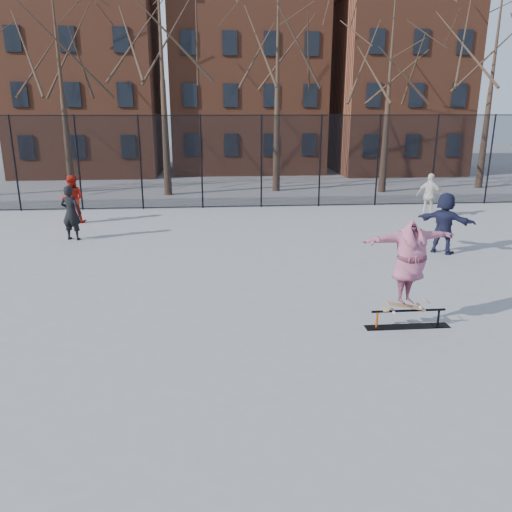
{
  "coord_description": "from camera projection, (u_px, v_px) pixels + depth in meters",
  "views": [
    {
      "loc": [
        -0.85,
        -8.91,
        4.25
      ],
      "look_at": [
        0.01,
        1.5,
        1.14
      ],
      "focal_mm": 35.0,
      "sensor_mm": 36.0,
      "label": 1
    }
  ],
  "objects": [
    {
      "name": "ground",
      "position": [
        262.0,
        333.0,
        9.79
      ],
      "size": [
        100.0,
        100.0,
        0.0
      ],
      "primitive_type": "plane",
      "color": "slate"
    },
    {
      "name": "skate_rail",
      "position": [
        408.0,
        320.0,
        10.04
      ],
      "size": [
        1.72,
        0.26,
        0.38
      ],
      "color": "black",
      "rests_on": "ground"
    },
    {
      "name": "skateboard",
      "position": [
        406.0,
        307.0,
        9.96
      ],
      "size": [
        0.83,
        0.2,
        0.1
      ],
      "primitive_type": null,
      "color": "#9C633E",
      "rests_on": "skate_rail"
    },
    {
      "name": "skater",
      "position": [
        410.0,
        265.0,
        9.71
      ],
      "size": [
        2.14,
        1.06,
        1.68
      ],
      "primitive_type": "imported",
      "rotation": [
        0.0,
        0.0,
        0.25
      ],
      "color": "#4F3483",
      "rests_on": "skateboard"
    },
    {
      "name": "bystander_black",
      "position": [
        71.0,
        213.0,
        16.53
      ],
      "size": [
        0.76,
        0.59,
        1.83
      ],
      "primitive_type": "imported",
      "rotation": [
        0.0,
        0.0,
        2.89
      ],
      "color": "black",
      "rests_on": "ground"
    },
    {
      "name": "bystander_red",
      "position": [
        72.0,
        199.0,
        19.03
      ],
      "size": [
        0.93,
        0.75,
        1.82
      ],
      "primitive_type": "imported",
      "rotation": [
        0.0,
        0.0,
        3.21
      ],
      "color": "#AA1A0F",
      "rests_on": "ground"
    },
    {
      "name": "bystander_white",
      "position": [
        430.0,
        196.0,
        19.91
      ],
      "size": [
        1.08,
        0.98,
        1.77
      ],
      "primitive_type": "imported",
      "rotation": [
        0.0,
        0.0,
        2.48
      ],
      "color": "beige",
      "rests_on": "ground"
    },
    {
      "name": "bystander_navy",
      "position": [
        444.0,
        223.0,
        15.0
      ],
      "size": [
        1.65,
        1.55,
        1.86
      ],
      "primitive_type": "imported",
      "rotation": [
        0.0,
        0.0,
        2.42
      ],
      "color": "#1A1C34",
      "rests_on": "ground"
    },
    {
      "name": "fence",
      "position": [
        234.0,
        161.0,
        21.62
      ],
      "size": [
        34.03,
        0.07,
        4.0
      ],
      "color": "black",
      "rests_on": "ground"
    },
    {
      "name": "tree_row",
      "position": [
        224.0,
        41.0,
        24.06
      ],
      "size": [
        33.66,
        7.46,
        10.67
      ],
      "color": "black",
      "rests_on": "ground"
    },
    {
      "name": "rowhouses",
      "position": [
        236.0,
        79.0,
        32.96
      ],
      "size": [
        29.0,
        7.0,
        13.0
      ],
      "color": "brown",
      "rests_on": "ground"
    }
  ]
}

